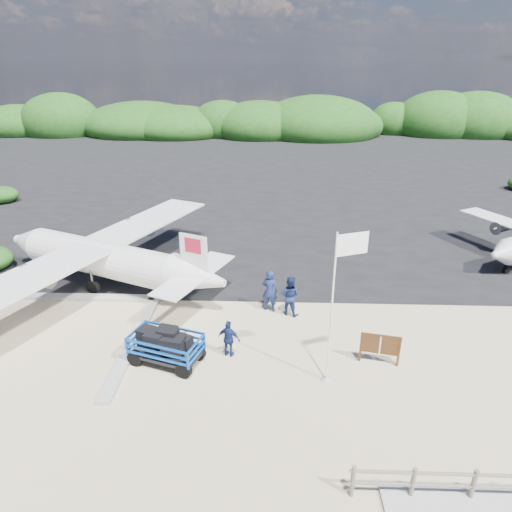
{
  "coord_description": "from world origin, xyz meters",
  "views": [
    {
      "loc": [
        0.87,
        -13.35,
        10.3
      ],
      "look_at": [
        0.17,
        5.67,
        2.01
      ],
      "focal_mm": 32.0,
      "sensor_mm": 36.0,
      "label": 1
    }
  ],
  "objects_px": {
    "flagpole": "(326,380)",
    "crew_b": "(290,296)",
    "crew_a": "(270,291)",
    "aircraft_large": "(411,204)",
    "crew_c": "(229,339)",
    "baggage_cart": "(168,362)",
    "signboard": "(378,363)",
    "aircraft_small": "(157,163)"
  },
  "relations": [
    {
      "from": "crew_a",
      "to": "crew_c",
      "type": "distance_m",
      "value": 3.75
    },
    {
      "from": "signboard",
      "to": "crew_a",
      "type": "distance_m",
      "value": 5.55
    },
    {
      "from": "baggage_cart",
      "to": "aircraft_large",
      "type": "distance_m",
      "value": 24.93
    },
    {
      "from": "baggage_cart",
      "to": "aircraft_large",
      "type": "height_order",
      "value": "aircraft_large"
    },
    {
      "from": "baggage_cart",
      "to": "aircraft_large",
      "type": "xyz_separation_m",
      "value": [
        14.44,
        20.32,
        0.0
      ]
    },
    {
      "from": "crew_a",
      "to": "crew_b",
      "type": "height_order",
      "value": "crew_a"
    },
    {
      "from": "baggage_cart",
      "to": "aircraft_small",
      "type": "height_order",
      "value": "aircraft_small"
    },
    {
      "from": "flagpole",
      "to": "crew_c",
      "type": "height_order",
      "value": "flagpole"
    },
    {
      "from": "flagpole",
      "to": "aircraft_large",
      "type": "xyz_separation_m",
      "value": [
        8.69,
        21.14,
        0.0
      ]
    },
    {
      "from": "flagpole",
      "to": "crew_a",
      "type": "height_order",
      "value": "flagpole"
    },
    {
      "from": "flagpole",
      "to": "signboard",
      "type": "xyz_separation_m",
      "value": [
        2.0,
        1.05,
        0.0
      ]
    },
    {
      "from": "flagpole",
      "to": "crew_a",
      "type": "relative_size",
      "value": 2.85
    },
    {
      "from": "flagpole",
      "to": "crew_b",
      "type": "bearing_deg",
      "value": 104.54
    },
    {
      "from": "crew_c",
      "to": "aircraft_large",
      "type": "height_order",
      "value": "aircraft_large"
    },
    {
      "from": "crew_c",
      "to": "aircraft_small",
      "type": "xyz_separation_m",
      "value": [
        -10.79,
        33.67,
        -0.75
      ]
    },
    {
      "from": "baggage_cart",
      "to": "crew_a",
      "type": "xyz_separation_m",
      "value": [
        3.72,
        3.94,
        0.97
      ]
    },
    {
      "from": "crew_c",
      "to": "crew_b",
      "type": "bearing_deg",
      "value": -109.19
    },
    {
      "from": "baggage_cart",
      "to": "flagpole",
      "type": "relative_size",
      "value": 0.5
    },
    {
      "from": "flagpole",
      "to": "aircraft_large",
      "type": "bearing_deg",
      "value": 67.65
    },
    {
      "from": "flagpole",
      "to": "aircraft_small",
      "type": "xyz_separation_m",
      "value": [
        -14.29,
        34.98,
        0.0
      ]
    },
    {
      "from": "baggage_cart",
      "to": "crew_c",
      "type": "bearing_deg",
      "value": 30.66
    },
    {
      "from": "aircraft_large",
      "to": "flagpole",
      "type": "bearing_deg",
      "value": 91.03
    },
    {
      "from": "baggage_cart",
      "to": "crew_c",
      "type": "xyz_separation_m",
      "value": [
        2.24,
        0.5,
        0.75
      ]
    },
    {
      "from": "signboard",
      "to": "baggage_cart",
      "type": "bearing_deg",
      "value": -166.63
    },
    {
      "from": "flagpole",
      "to": "aircraft_small",
      "type": "relative_size",
      "value": 0.71
    },
    {
      "from": "crew_b",
      "to": "aircraft_small",
      "type": "relative_size",
      "value": 0.23
    },
    {
      "from": "crew_c",
      "to": "aircraft_large",
      "type": "distance_m",
      "value": 23.29
    },
    {
      "from": "crew_a",
      "to": "aircraft_large",
      "type": "xyz_separation_m",
      "value": [
        10.71,
        16.39,
        -0.97
      ]
    },
    {
      "from": "aircraft_small",
      "to": "crew_b",
      "type": "bearing_deg",
      "value": 84.99
    },
    {
      "from": "signboard",
      "to": "aircraft_small",
      "type": "distance_m",
      "value": 37.64
    },
    {
      "from": "crew_c",
      "to": "aircraft_small",
      "type": "relative_size",
      "value": 0.19
    },
    {
      "from": "baggage_cart",
      "to": "signboard",
      "type": "height_order",
      "value": "baggage_cart"
    },
    {
      "from": "flagpole",
      "to": "crew_b",
      "type": "height_order",
      "value": "flagpole"
    },
    {
      "from": "signboard",
      "to": "crew_c",
      "type": "height_order",
      "value": "crew_c"
    },
    {
      "from": "aircraft_large",
      "to": "crew_a",
      "type": "bearing_deg",
      "value": 80.21
    },
    {
      "from": "signboard",
      "to": "flagpole",
      "type": "bearing_deg",
      "value": -140.67
    },
    {
      "from": "crew_a",
      "to": "crew_c",
      "type": "xyz_separation_m",
      "value": [
        -1.48,
        -3.44,
        -0.22
      ]
    },
    {
      "from": "aircraft_large",
      "to": "signboard",
      "type": "bearing_deg",
      "value": 94.96
    },
    {
      "from": "aircraft_large",
      "to": "aircraft_small",
      "type": "relative_size",
      "value": 1.95
    },
    {
      "from": "crew_a",
      "to": "aircraft_small",
      "type": "bearing_deg",
      "value": -52.66
    },
    {
      "from": "flagpole",
      "to": "signboard",
      "type": "height_order",
      "value": "flagpole"
    },
    {
      "from": "baggage_cart",
      "to": "aircraft_small",
      "type": "distance_m",
      "value": 35.21
    }
  ]
}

